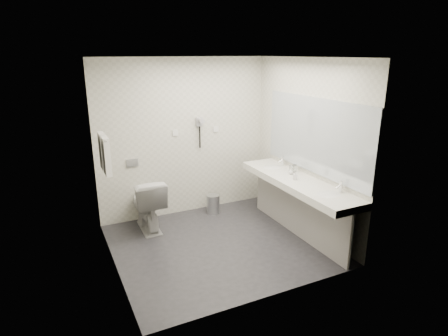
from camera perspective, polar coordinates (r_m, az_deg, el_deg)
floor at (r=5.35m, az=-0.76°, el=-11.46°), size 2.80×2.80×0.00m
ceiling at (r=4.70m, az=-0.89°, el=16.41°), size 2.80×2.80×0.00m
wall_back at (r=6.04m, az=-6.05°, el=4.52°), size 2.80×0.00×2.80m
wall_front at (r=3.79m, az=7.51°, el=-3.20°), size 2.80×0.00×2.80m
wall_left at (r=4.49m, az=-17.23°, el=-0.59°), size 0.00×2.60×2.60m
wall_right at (r=5.59m, az=12.32°, el=3.19°), size 0.00×2.60×2.60m
vanity_counter at (r=5.40m, az=11.00°, el=-2.20°), size 0.55×2.20×0.10m
vanity_panel at (r=5.57m, az=10.96°, el=-6.29°), size 0.03×2.15×0.75m
vanity_post_near at (r=4.88m, az=18.60°, el=-10.40°), size 0.06×0.06×0.75m
vanity_post_far at (r=6.38m, az=5.65°, el=-2.97°), size 0.06×0.06×0.75m
mirror at (r=5.39m, az=13.62°, el=4.76°), size 0.02×2.20×1.05m
basin_near at (r=4.92m, az=15.51°, el=-4.03°), size 0.40×0.31×0.05m
basin_far at (r=5.90m, az=7.29°, el=-0.02°), size 0.40×0.31×0.05m
faucet_near at (r=5.02m, az=17.28°, el=-2.68°), size 0.04×0.04×0.15m
faucet_far at (r=5.98m, az=8.89°, el=1.05°), size 0.04×0.04×0.15m
soap_bottle_a at (r=5.35m, az=10.72°, el=-1.16°), size 0.07×0.07×0.11m
soap_bottle_b at (r=5.58m, az=10.09°, el=-0.53°), size 0.08×0.08×0.08m
glass_left at (r=5.70m, az=10.68°, el=-0.05°), size 0.08×0.08×0.11m
glass_right at (r=5.66m, az=10.08°, el=-0.14°), size 0.07×0.07×0.11m
toilet at (r=5.74m, az=-11.55°, el=-5.31°), size 0.46×0.80×0.80m
flush_plate at (r=5.88m, az=-13.71°, el=0.75°), size 0.18×0.02×0.12m
pedal_bin at (r=6.26m, az=-1.66°, el=-5.53°), size 0.24×0.24×0.30m
bin_lid at (r=6.20m, az=-1.67°, el=-4.19°), size 0.21×0.21×0.02m
towel_rail at (r=4.95m, az=-17.99°, el=4.54°), size 0.02×0.62×0.02m
towel_near at (r=4.87m, az=-17.39°, el=1.72°), size 0.07×0.24×0.48m
towel_far at (r=5.14m, az=-17.88°, el=2.46°), size 0.07×0.24×0.48m
dryer_cradle at (r=6.05m, az=-3.78°, el=7.01°), size 0.10×0.04×0.14m
dryer_barrel at (r=5.99m, az=-3.54°, el=7.19°), size 0.08×0.14×0.08m
dryer_cord at (r=6.09m, az=-3.69°, el=4.68°), size 0.02×0.02×0.35m
switch_plate_a at (r=5.96m, az=-7.40°, el=5.29°), size 0.09×0.02×0.09m
switch_plate_b at (r=6.21m, az=-1.24°, el=5.90°), size 0.09×0.02×0.09m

